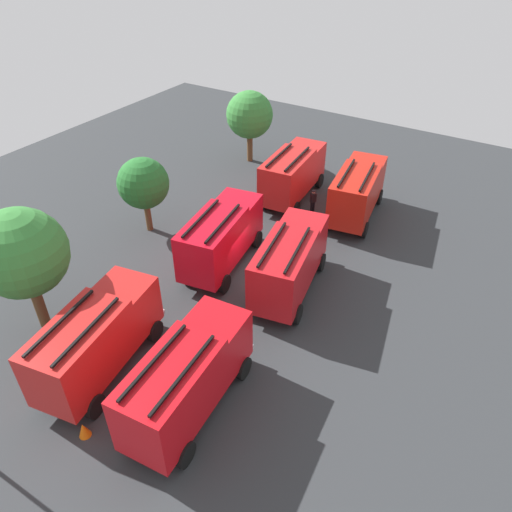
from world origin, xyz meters
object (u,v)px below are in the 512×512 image
Objects in this scene: firefighter_0 at (117,291)px; tree_1 at (143,184)px; fire_truck_5 at (293,173)px; firefighter_2 at (287,162)px; tree_2 at (250,115)px; tree_0 at (21,254)px; fire_truck_4 at (221,236)px; fire_truck_2 at (357,190)px; fire_truck_1 at (290,261)px; firefighter_1 at (313,200)px; fire_truck_3 at (97,337)px; traffic_cone_0 at (84,430)px; fire_truck_0 at (187,376)px.

tree_1 reaches higher than firefighter_0.
firefighter_2 is at bearing 28.46° from fire_truck_5.
tree_2 reaches higher than firefighter_0.
tree_0 reaches higher than firefighter_0.
fire_truck_2 is at bearing -35.62° from fire_truck_4.
fire_truck_1 is 9.24m from firefighter_1.
tree_2 is (23.40, 6.72, 1.88)m from fire_truck_3.
firefighter_1 is (8.64, -1.84, -1.18)m from fire_truck_4.
fire_truck_3 is (-19.40, 4.65, 0.00)m from fire_truck_2.
traffic_cone_0 is (-3.00, -1.96, -1.79)m from fire_truck_3.
fire_truck_2 reaches higher than firefighter_2.
tree_2 is (22.89, 1.77, -0.60)m from tree_0.
fire_truck_4 is 15.26m from tree_2.
fire_truck_3 reaches higher than firefighter_2.
fire_truck_3 is 1.00× the size of fire_truck_4.
tree_0 reaches higher than fire_truck_1.
fire_truck_1 is at bearing -11.92° from traffic_cone_0.
tree_2 is at bearing 21.44° from fire_truck_0.
tree_0 reaches higher than fire_truck_3.
firefighter_2 is at bearing 13.47° from fire_truck_0.
firefighter_1 is at bearing 0.39° from traffic_cone_0.
fire_truck_3 is (-0.42, 4.91, 0.00)m from fire_truck_0.
fire_truck_1 is 9.67m from firefighter_0.
tree_0 is at bearing 84.03° from fire_truck_0.
fire_truck_4 is at bearing 22.32° from fire_truck_0.
fire_truck_2 is 10.18× the size of traffic_cone_0.
tree_1 reaches higher than fire_truck_1.
tree_0 is (-18.91, 4.55, 2.48)m from fire_truck_5.
firefighter_1 is at bearing 176.18° from firefighter_0.
fire_truck_5 is 7.70m from tree_2.
fire_truck_0 is at bearing 170.64° from fire_truck_1.
firefighter_0 is (3.82, 2.89, -1.27)m from fire_truck_3.
tree_1 is (6.65, 3.70, 2.62)m from firefighter_0.
fire_truck_3 is 19.43m from fire_truck_5.
fire_truck_3 is at bearing 51.08° from firefighter_0.
firefighter_2 is at bearing 2.31° from fire_truck_4.
tree_1 is (-8.95, 6.19, 1.35)m from fire_truck_5.
firefighter_1 is at bearing -118.95° from fire_truck_5.
fire_truck_1 reaches higher than firefighter_1.
fire_truck_1 is 1.00× the size of fire_truck_3.
tree_1 reaches higher than fire_truck_2.
fire_truck_5 is at bearing 16.55° from fire_truck_1.
fire_truck_2 is 12.20m from tree_2.
tree_0 is 22.97m from tree_2.
tree_1 is at bearing 75.30° from fire_truck_1.
tree_0 reaches higher than traffic_cone_0.
fire_truck_5 is at bearing -34.65° from tree_1.
fire_truck_1 is at bearing -46.15° from firefighter_1.
fire_truck_4 is (9.40, 4.94, 0.00)m from fire_truck_0.
firefighter_2 is (13.15, 2.77, -1.16)m from fire_truck_4.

